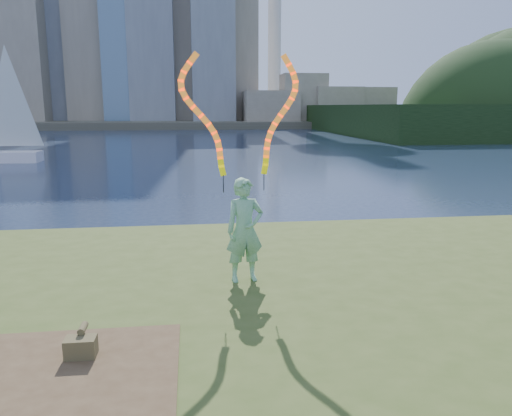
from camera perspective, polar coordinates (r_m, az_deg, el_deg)
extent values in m
plane|color=#18253E|center=(9.12, -4.44, -13.14)|extent=(320.00, 320.00, 0.00)
cube|color=#3C4C1B|center=(6.85, -3.25, -20.72)|extent=(20.00, 18.00, 0.30)
cube|color=#3C4C1B|center=(6.98, -3.47, -17.68)|extent=(17.00, 15.00, 0.30)
cube|color=#3C4C1B|center=(7.04, -3.61, -15.11)|extent=(14.00, 12.00, 0.30)
cube|color=#47331E|center=(6.17, -24.84, -18.65)|extent=(3.20, 3.00, 0.02)
cube|color=#4D4838|center=(103.33, -7.33, 9.68)|extent=(320.00, 40.00, 1.20)
imported|color=#197830|center=(8.61, -1.29, -2.55)|extent=(0.73, 0.54, 1.81)
cylinder|color=black|center=(8.48, -3.75, 2.78)|extent=(0.02, 0.02, 0.30)
cylinder|color=black|center=(8.68, 0.91, 3.01)|extent=(0.02, 0.02, 0.30)
cube|color=brown|center=(6.62, -19.38, -14.85)|extent=(0.37, 0.25, 0.26)
cylinder|color=brown|center=(6.71, -19.18, -12.86)|extent=(0.09, 0.25, 0.09)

